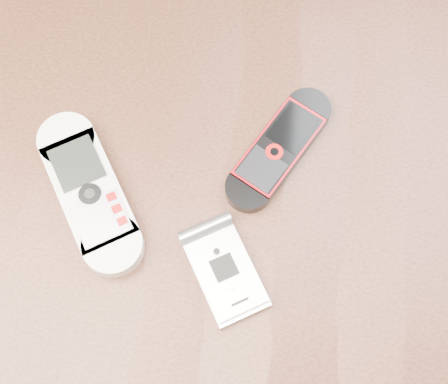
{
  "coord_description": "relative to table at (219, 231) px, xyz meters",
  "views": [
    {
      "loc": [
        0.02,
        -0.19,
        1.26
      ],
      "look_at": [
        0.01,
        0.0,
        0.76
      ],
      "focal_mm": 50.0,
      "sensor_mm": 36.0,
      "label": 1
    }
  ],
  "objects": [
    {
      "name": "motorola_razr",
      "position": [
        0.01,
        -0.07,
        0.11
      ],
      "size": [
        0.09,
        0.1,
        0.01
      ],
      "primitive_type": "cube",
      "rotation": [
        0.0,
        0.0,
        0.53
      ],
      "color": "silver",
      "rests_on": "table"
    },
    {
      "name": "table",
      "position": [
        0.0,
        0.0,
        0.0
      ],
      "size": [
        1.2,
        0.8,
        0.75
      ],
      "color": "black",
      "rests_on": "ground"
    },
    {
      "name": "nokia_white",
      "position": [
        -0.11,
        -0.01,
        0.11
      ],
      "size": [
        0.13,
        0.16,
        0.02
      ],
      "primitive_type": "cube",
      "rotation": [
        0.0,
        0.0,
        0.55
      ],
      "color": "white",
      "rests_on": "table"
    },
    {
      "name": "nokia_black_red",
      "position": [
        0.05,
        0.05,
        0.11
      ],
      "size": [
        0.1,
        0.14,
        0.01
      ],
      "primitive_type": "cube",
      "rotation": [
        0.0,
        0.0,
        -0.52
      ],
      "color": "black",
      "rests_on": "table"
    },
    {
      "name": "ground",
      "position": [
        0.0,
        0.0,
        -0.64
      ],
      "size": [
        4.0,
        4.0,
        0.0
      ],
      "primitive_type": "plane",
      "color": "#472B19",
      "rests_on": "ground"
    }
  ]
}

